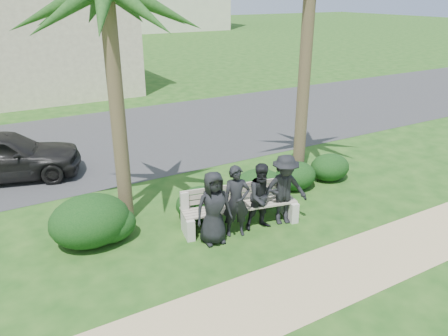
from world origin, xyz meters
The scene contains 17 objects.
ground centered at (0.00, 0.00, 0.00)m, with size 160.00×160.00×0.00m, color #184313.
footpath centered at (0.00, -1.80, 0.00)m, with size 30.00×1.60×0.01m, color tan.
asphalt_street centered at (0.00, 8.00, 0.00)m, with size 160.00×8.00×0.01m, color #2D2D30.
stucco_bldg_right centered at (-1.00, 18.00, 3.66)m, with size 8.40×8.40×7.30m.
park_bench centered at (0.19, 0.62, 0.41)m, with size 2.70×1.09×0.90m.
man_a centered at (-0.63, 0.31, 0.79)m, with size 0.77×0.50×1.58m, color black.
man_b centered at (-0.08, 0.33, 0.79)m, with size 0.58×0.38×1.58m, color black.
man_c centered at (0.56, 0.29, 0.76)m, with size 0.74×0.58×1.52m, color black.
man_d centered at (1.12, 0.24, 0.82)m, with size 1.05×0.61×1.63m, color black.
hedge_a centered at (-2.49, 1.49, 0.37)m, with size 1.13×0.94×0.74m, color black.
hedge_b centered at (-2.85, 1.57, 0.54)m, with size 1.65×1.36×1.07m, color black.
hedge_c centered at (-0.38, 1.39, 0.38)m, with size 1.17×0.97×0.77m, color black.
hedge_d centered at (1.23, 1.41, 0.43)m, with size 1.33×1.10×0.86m, color black.
hedge_e centered at (1.24, 1.42, 0.42)m, with size 1.27×1.05×0.83m, color black.
hedge_f centered at (2.53, 1.59, 0.37)m, with size 1.14×0.94×0.74m, color black.
hedge_extra centered at (3.74, 1.59, 0.37)m, with size 1.14×0.94×0.74m, color black.
car_a centered at (-4.07, 6.10, 0.69)m, with size 1.63×4.06×1.38m, color black.
Camera 1 is at (-4.41, -6.65, 4.89)m, focal length 35.00 mm.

